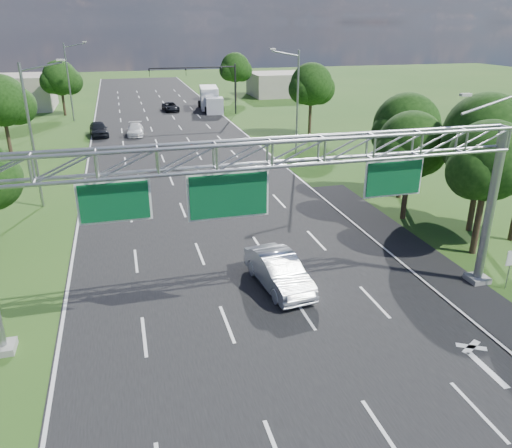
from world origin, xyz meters
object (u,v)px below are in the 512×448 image
object	(u,v)px
regulatory_sign	(511,261)
sign_gantry	(272,167)
silver_sedan	(279,271)
traffic_signal	(211,78)
box_truck	(210,99)

from	to	relation	value
regulatory_sign	sign_gantry	bearing A→B (deg)	175.17
silver_sedan	traffic_signal	bearing A→B (deg)	76.41
silver_sedan	regulatory_sign	bearing A→B (deg)	-23.09
sign_gantry	box_truck	size ratio (longest dim) A/B	2.59
regulatory_sign	silver_sedan	xyz separation A→B (m)	(-10.96, 3.20, -0.65)
traffic_signal	box_truck	bearing A→B (deg)	82.78
regulatory_sign	silver_sedan	size ratio (longest dim) A/B	0.40
sign_gantry	traffic_signal	distance (m)	53.51
regulatory_sign	box_truck	xyz separation A→B (m)	(-4.40, 58.13, 0.09)
traffic_signal	silver_sedan	bearing A→B (deg)	-96.77
sign_gantry	traffic_signal	world-z (taller)	sign_gantry
sign_gantry	regulatory_sign	xyz separation A→B (m)	(12.07, -1.02, -5.38)
sign_gantry	traffic_signal	bearing A→B (deg)	82.32
silver_sedan	box_truck	world-z (taller)	box_truck
regulatory_sign	silver_sedan	distance (m)	11.43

